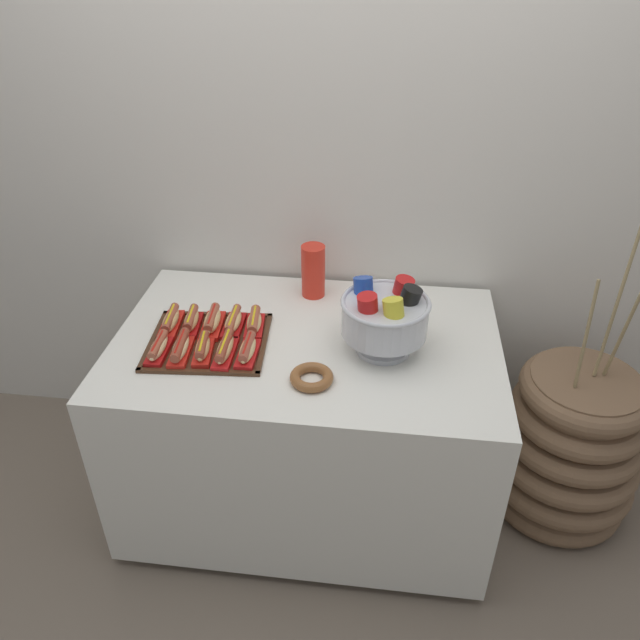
# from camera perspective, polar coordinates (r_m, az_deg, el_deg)

# --- Properties ---
(ground_plane) EXTENTS (10.00, 10.00, 0.00)m
(ground_plane) POSITION_cam_1_polar(r_m,az_deg,el_deg) (2.69, -1.06, -15.76)
(ground_plane) COLOR #7A6B5B
(back_wall) EXTENTS (6.00, 0.10, 2.60)m
(back_wall) POSITION_cam_1_polar(r_m,az_deg,el_deg) (2.38, 0.36, 15.34)
(back_wall) COLOR silver
(back_wall) RESTS_ON ground_plane
(buffet_table) EXTENTS (1.35, 0.86, 0.79)m
(buffet_table) POSITION_cam_1_polar(r_m,az_deg,el_deg) (2.39, -1.16, -9.21)
(buffet_table) COLOR white
(buffet_table) RESTS_ON ground_plane
(floor_vase) EXTENTS (0.56, 0.56, 1.23)m
(floor_vase) POSITION_cam_1_polar(r_m,az_deg,el_deg) (2.62, 21.94, -10.75)
(floor_vase) COLOR brown
(floor_vase) RESTS_ON ground_plane
(serving_tray) EXTENTS (0.43, 0.39, 0.01)m
(serving_tray) POSITION_cam_1_polar(r_m,az_deg,el_deg) (2.17, -10.28, -2.02)
(serving_tray) COLOR #472B19
(serving_tray) RESTS_ON buffet_table
(hot_dog_0) EXTENTS (0.06, 0.16, 0.06)m
(hot_dog_0) POSITION_cam_1_polar(r_m,az_deg,el_deg) (2.13, -14.74, -2.51)
(hot_dog_0) COLOR #B21414
(hot_dog_0) RESTS_ON serving_tray
(hot_dog_1) EXTENTS (0.07, 0.18, 0.06)m
(hot_dog_1) POSITION_cam_1_polar(r_m,az_deg,el_deg) (2.11, -12.79, -2.56)
(hot_dog_1) COLOR red
(hot_dog_1) RESTS_ON serving_tray
(hot_dog_2) EXTENTS (0.08, 0.16, 0.06)m
(hot_dog_2) POSITION_cam_1_polar(r_m,az_deg,el_deg) (2.09, -10.80, -2.62)
(hot_dog_2) COLOR red
(hot_dog_2) RESTS_ON serving_tray
(hot_dog_3) EXTENTS (0.06, 0.19, 0.06)m
(hot_dog_3) POSITION_cam_1_polar(r_m,az_deg,el_deg) (2.07, -8.79, -2.67)
(hot_dog_3) COLOR red
(hot_dog_3) RESTS_ON serving_tray
(hot_dog_4) EXTENTS (0.06, 0.16, 0.06)m
(hot_dog_4) POSITION_cam_1_polar(r_m,az_deg,el_deg) (2.06, -6.73, -2.78)
(hot_dog_4) COLOR red
(hot_dog_4) RESTS_ON serving_tray
(hot_dog_5) EXTENTS (0.08, 0.18, 0.06)m
(hot_dog_5) POSITION_cam_1_polar(r_m,az_deg,el_deg) (2.26, -13.66, -0.09)
(hot_dog_5) COLOR red
(hot_dog_5) RESTS_ON serving_tray
(hot_dog_6) EXTENTS (0.07, 0.16, 0.06)m
(hot_dog_6) POSITION_cam_1_polar(r_m,az_deg,el_deg) (2.24, -11.82, -0.08)
(hot_dog_6) COLOR #B21414
(hot_dog_6) RESTS_ON serving_tray
(hot_dog_7) EXTENTS (0.08, 0.18, 0.06)m
(hot_dog_7) POSITION_cam_1_polar(r_m,az_deg,el_deg) (2.22, -9.94, -0.12)
(hot_dog_7) COLOR red
(hot_dog_7) RESTS_ON serving_tray
(hot_dog_8) EXTENTS (0.07, 0.17, 0.06)m
(hot_dog_8) POSITION_cam_1_polar(r_m,az_deg,el_deg) (2.21, -8.03, -0.21)
(hot_dog_8) COLOR #B21414
(hot_dog_8) RESTS_ON serving_tray
(hot_dog_9) EXTENTS (0.08, 0.16, 0.06)m
(hot_dog_9) POSITION_cam_1_polar(r_m,az_deg,el_deg) (2.19, -6.11, -0.25)
(hot_dog_9) COLOR red
(hot_dog_9) RESTS_ON serving_tray
(punch_bowl) EXTENTS (0.30, 0.30, 0.25)m
(punch_bowl) POSITION_cam_1_polar(r_m,az_deg,el_deg) (2.04, 6.05, 0.42)
(punch_bowl) COLOR silver
(punch_bowl) RESTS_ON buffet_table
(cup_stack) EXTENTS (0.09, 0.09, 0.21)m
(cup_stack) POSITION_cam_1_polar(r_m,az_deg,el_deg) (2.37, -0.63, 4.57)
(cup_stack) COLOR red
(cup_stack) RESTS_ON buffet_table
(donut) EXTENTS (0.14, 0.14, 0.03)m
(donut) POSITION_cam_1_polar(r_m,az_deg,el_deg) (1.96, -0.78, -5.33)
(donut) COLOR brown
(donut) RESTS_ON buffet_table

